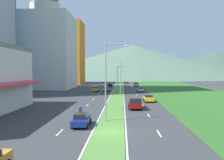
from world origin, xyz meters
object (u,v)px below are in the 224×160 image
at_px(street_lamp_far, 118,75).
at_px(car_1, 149,98).
at_px(car_2, 95,89).
at_px(street_lamp_near, 108,77).
at_px(pickup_truck_0, 135,103).
at_px(car_4, 106,89).
at_px(car_6, 81,120).
at_px(motorcycle_rider, 80,114).
at_px(car_0, 140,89).
at_px(car_5, 110,85).
at_px(car_7, 136,84).
at_px(street_lamp_mid, 119,75).

height_order(street_lamp_far, car_1, street_lamp_far).
relative_size(street_lamp_far, car_2, 1.72).
height_order(street_lamp_near, pickup_truck_0, street_lamp_near).
relative_size(street_lamp_near, pickup_truck_0, 1.82).
distance_m(car_4, car_6, 46.18).
relative_size(street_lamp_near, motorcycle_rider, 4.91).
bearing_deg(pickup_truck_0, street_lamp_near, -21.36).
distance_m(car_0, car_4, 10.25).
bearing_deg(car_5, car_0, -154.10).
bearing_deg(car_2, car_7, -29.64).
height_order(car_7, pickup_truck_0, pickup_truck_0).
bearing_deg(car_0, car_7, 179.57).
height_order(street_lamp_near, car_2, street_lamp_near).
bearing_deg(street_lamp_near, car_7, 83.75).
bearing_deg(street_lamp_near, car_4, 94.02).
bearing_deg(car_2, pickup_truck_0, -162.77).
relative_size(street_lamp_far, pickup_truck_0, 1.49).
relative_size(car_4, car_5, 1.03).
xyz_separation_m(car_0, car_2, (-13.61, 0.13, 0.03)).
xyz_separation_m(street_lamp_far, car_2, (-6.61, -18.71, -3.92)).
relative_size(street_lamp_near, car_5, 2.24).
height_order(car_1, car_4, car_4).
distance_m(car_6, motorcycle_rider, 3.85).
bearing_deg(car_2, car_0, -90.55).
distance_m(street_lamp_far, car_1, 43.34).
bearing_deg(car_0, pickup_truck_0, -5.67).
xyz_separation_m(car_4, pickup_truck_0, (6.96, -33.29, 0.21)).
bearing_deg(motorcycle_rider, car_4, -0.82).
distance_m(street_lamp_mid, motorcycle_rider, 30.78).
distance_m(street_lamp_far, car_2, 20.23).
xyz_separation_m(street_lamp_mid, car_6, (-3.81, -33.89, -4.44)).
xyz_separation_m(street_lamp_near, car_0, (7.21, 43.17, -4.89)).
bearing_deg(car_6, car_2, 4.35).
bearing_deg(pickup_truck_0, car_7, 176.55).
bearing_deg(street_lamp_near, car_1, 69.71).
bearing_deg(car_7, car_4, -23.30).
distance_m(street_lamp_far, motorcycle_rider, 61.37).
height_order(street_lamp_far, pickup_truck_0, street_lamp_far).
bearing_deg(street_lamp_near, pickup_truck_0, 68.64).
relative_size(car_2, car_7, 1.13).
distance_m(car_4, pickup_truck_0, 34.01).
height_order(street_lamp_near, car_7, street_lamp_near).
xyz_separation_m(street_lamp_far, car_0, (7.00, -18.85, -3.95)).
relative_size(car_7, pickup_truck_0, 0.77).
distance_m(car_5, motorcycle_rider, 63.49).
bearing_deg(street_lamp_far, car_7, 37.52).
xyz_separation_m(street_lamp_near, pickup_truck_0, (3.92, 10.02, -4.63)).
xyz_separation_m(street_lamp_mid, street_lamp_far, (-0.71, 31.00, -0.53)).
height_order(car_4, car_6, car_6).
height_order(street_lamp_far, car_6, street_lamp_far).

